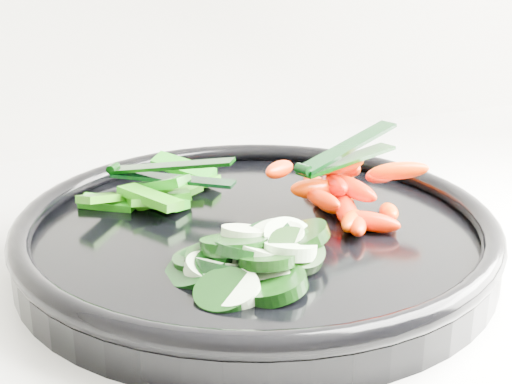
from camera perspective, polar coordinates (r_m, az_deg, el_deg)
name	(u,v)px	position (r m, az deg, el deg)	size (l,w,h in m)	color
veggie_tray	(256,233)	(0.56, 0.00, -3.32)	(0.39, 0.39, 0.04)	black
cucumber_pile	(244,258)	(0.49, -0.94, -5.31)	(0.13, 0.12, 0.04)	black
carrot_pile	(344,190)	(0.59, 7.08, 0.19)	(0.14, 0.14, 0.05)	#FC1200
pepper_pile	(158,192)	(0.62, -7.84, 0.03)	(0.13, 0.12, 0.04)	#0C6409
tong_carrot	(346,154)	(0.58, 7.19, 3.05)	(0.11, 0.06, 0.02)	black
tong_pepper	(168,172)	(0.61, -7.06, 1.60)	(0.10, 0.08, 0.02)	black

